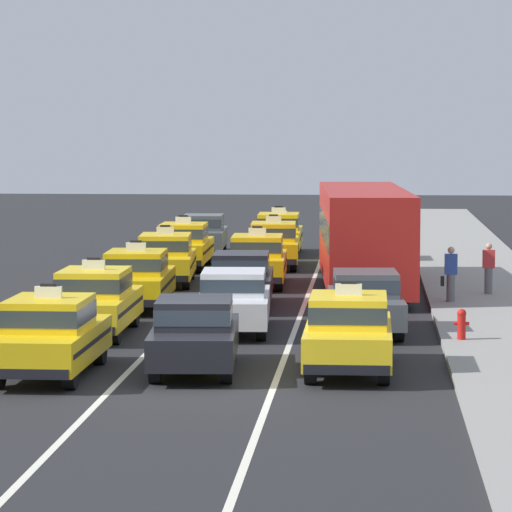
% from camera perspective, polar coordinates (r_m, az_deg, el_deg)
% --- Properties ---
extents(ground_plane, '(160.00, 160.00, 0.00)m').
position_cam_1_polar(ground_plane, '(29.40, -2.49, -5.17)').
color(ground_plane, '#232326').
extents(lane_stripe_left_center, '(0.14, 80.00, 0.01)m').
position_cam_1_polar(lane_stripe_left_center, '(49.26, -1.51, -0.98)').
color(lane_stripe_left_center, silver).
rests_on(lane_stripe_left_center, ground).
extents(lane_stripe_center_right, '(0.14, 80.00, 0.01)m').
position_cam_1_polar(lane_stripe_center_right, '(49.03, 2.21, -1.01)').
color(lane_stripe_center_right, silver).
rests_on(lane_stripe_center_right, ground).
extents(sidewalk_curb, '(4.00, 90.00, 0.15)m').
position_cam_1_polar(sidewalk_curb, '(44.16, 9.23, -1.66)').
color(sidewalk_curb, gray).
rests_on(sidewalk_curb, ground).
extents(taxi_left_nearest, '(1.84, 4.57, 1.96)m').
position_cam_1_polar(taxi_left_nearest, '(31.03, -7.97, -3.03)').
color(taxi_left_nearest, black).
rests_on(taxi_left_nearest, ground).
extents(taxi_left_second, '(1.88, 4.59, 1.96)m').
position_cam_1_polar(taxi_left_second, '(36.85, -6.25, -1.72)').
color(taxi_left_second, black).
rests_on(taxi_left_second, ground).
extents(taxi_left_third, '(1.99, 4.63, 1.96)m').
position_cam_1_polar(taxi_left_third, '(42.06, -4.63, -0.85)').
color(taxi_left_third, black).
rests_on(taxi_left_third, ground).
extents(taxi_left_fourth, '(2.12, 4.67, 1.96)m').
position_cam_1_polar(taxi_left_fourth, '(48.26, -3.51, -0.07)').
color(taxi_left_fourth, black).
rests_on(taxi_left_fourth, ground).
extents(taxi_left_fifth, '(1.89, 4.59, 1.96)m').
position_cam_1_polar(taxi_left_fifth, '(53.39, -2.81, 0.43)').
color(taxi_left_fifth, black).
rests_on(taxi_left_fifth, ground).
extents(sedan_left_sixth, '(1.95, 4.37, 1.58)m').
position_cam_1_polar(sedan_left_sixth, '(59.71, -2.05, 0.91)').
color(sedan_left_sixth, black).
rests_on(sedan_left_sixth, ground).
extents(sedan_center_nearest, '(2.03, 4.40, 1.58)m').
position_cam_1_polar(sedan_center_nearest, '(31.27, -2.39, -2.97)').
color(sedan_center_nearest, black).
rests_on(sedan_center_nearest, ground).
extents(sedan_center_second, '(1.99, 4.39, 1.58)m').
position_cam_1_polar(sedan_center_second, '(37.12, -0.87, -1.68)').
color(sedan_center_second, black).
rests_on(sedan_center_second, ground).
extents(sedan_center_third, '(1.97, 4.38, 1.58)m').
position_cam_1_polar(sedan_center_third, '(42.17, -0.58, -0.86)').
color(sedan_center_third, black).
rests_on(sedan_center_third, ground).
extents(taxi_center_fourth, '(1.96, 4.62, 1.96)m').
position_cam_1_polar(taxi_center_fourth, '(47.68, 0.05, -0.12)').
color(taxi_center_fourth, black).
rests_on(taxi_center_fourth, ground).
extents(taxi_center_fifth, '(2.00, 4.63, 1.96)m').
position_cam_1_polar(taxi_center_fifth, '(53.77, 0.68, 0.47)').
color(taxi_center_fifth, black).
rests_on(taxi_center_fifth, ground).
extents(taxi_center_sixth, '(1.91, 4.59, 1.96)m').
position_cam_1_polar(taxi_center_sixth, '(59.26, 0.88, 0.91)').
color(taxi_center_sixth, black).
rests_on(taxi_center_sixth, ground).
extents(taxi_right_nearest, '(1.82, 4.56, 1.96)m').
position_cam_1_polar(taxi_right_nearest, '(31.27, 3.59, -2.92)').
color(taxi_right_nearest, black).
rests_on(taxi_right_nearest, ground).
extents(sedan_right_second, '(2.03, 4.40, 1.58)m').
position_cam_1_polar(sedan_right_second, '(37.04, 4.25, -1.71)').
color(sedan_right_second, black).
rests_on(sedan_right_second, ground).
extents(bus_right_third, '(3.17, 11.33, 3.22)m').
position_cam_1_polar(bus_right_third, '(46.36, 4.18, 0.88)').
color(bus_right_third, black).
rests_on(bus_right_third, ground).
extents(taxi_right_fourth, '(1.92, 4.60, 1.96)m').
position_cam_1_polar(taxi_right_fourth, '(55.94, 4.04, 0.64)').
color(taxi_right_fourth, black).
rests_on(taxi_right_fourth, ground).
extents(pedestrian_near_crosswalk, '(0.36, 0.24, 1.53)m').
position_cam_1_polar(pedestrian_near_crosswalk, '(44.87, 8.98, -0.47)').
color(pedestrian_near_crosswalk, slate).
rests_on(pedestrian_near_crosswalk, sidewalk_curb).
extents(pedestrian_mid_block, '(0.47, 0.24, 1.58)m').
position_cam_1_polar(pedestrian_mid_block, '(42.75, 7.52, -0.70)').
color(pedestrian_mid_block, slate).
rests_on(pedestrian_mid_block, sidewalk_curb).
extents(fire_hydrant, '(0.36, 0.22, 0.73)m').
position_cam_1_polar(fire_hydrant, '(35.33, 7.95, -2.57)').
color(fire_hydrant, red).
rests_on(fire_hydrant, sidewalk_curb).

